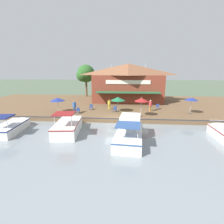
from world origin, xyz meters
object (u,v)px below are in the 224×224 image
(motorboat_mid_row, at_px, (13,126))
(tree_downstream_bank, at_px, (85,74))
(cafe_chair_back_row_seat, at_px, (78,110))
(mooring_post, at_px, (66,114))
(patio_umbrella_near_quay_edge, at_px, (118,99))
(person_near_entrance, at_px, (109,103))
(cafe_chair_under_first_umbrella, at_px, (91,107))
(patio_umbrella_mid_patio_left, at_px, (191,99))
(cafe_chair_far_corner_seat, at_px, (115,109))
(patio_umbrella_far_corner, at_px, (141,100))
(cafe_chair_beside_entrance, at_px, (158,106))
(person_mid_patio, at_px, (74,105))
(motorboat_nearest_quay, at_px, (69,125))
(waterfront_restaurant, at_px, (128,82))
(motorboat_outer_channel, at_px, (130,131))
(tree_behind_restaurant, at_px, (125,76))
(person_at_quay_edge, at_px, (150,104))
(patio_umbrella_by_entrance, at_px, (57,99))

(motorboat_mid_row, xyz_separation_m, tree_downstream_bank, (-23.39, 2.77, 5.24))
(cafe_chair_back_row_seat, height_order, mooring_post, mooring_post)
(patio_umbrella_near_quay_edge, bearing_deg, mooring_post, -59.60)
(person_near_entrance, distance_m, tree_downstream_bank, 16.11)
(patio_umbrella_near_quay_edge, xyz_separation_m, cafe_chair_under_first_umbrella, (-0.96, -4.30, -1.48))
(cafe_chair_under_first_umbrella, bearing_deg, patio_umbrella_mid_patio_left, 85.27)
(cafe_chair_under_first_umbrella, xyz_separation_m, mooring_post, (4.89, -2.41, 0.01))
(cafe_chair_far_corner_seat, height_order, tree_downstream_bank, tree_downstream_bank)
(patio_umbrella_far_corner, xyz_separation_m, cafe_chair_beside_entrance, (-4.62, 2.99, -1.81))
(cafe_chair_back_row_seat, distance_m, person_mid_patio, 0.90)
(person_near_entrance, height_order, mooring_post, person_near_entrance)
(patio_umbrella_far_corner, xyz_separation_m, motorboat_nearest_quay, (5.24, -8.29, -2.14))
(waterfront_restaurant, bearing_deg, person_near_entrance, -19.83)
(cafe_chair_under_first_umbrella, relative_size, motorboat_outer_channel, 0.11)
(patio_umbrella_far_corner, xyz_separation_m, motorboat_mid_row, (5.63, -14.58, -2.26))
(mooring_post, xyz_separation_m, tree_behind_restaurant, (-17.93, 7.57, 4.46))
(mooring_post, bearing_deg, person_mid_patio, 168.80)
(person_near_entrance, height_order, tree_behind_restaurant, tree_behind_restaurant)
(person_at_quay_edge, distance_m, tree_downstream_bank, 20.29)
(tree_behind_restaurant, bearing_deg, motorboat_mid_row, -28.83)
(motorboat_mid_row, height_order, motorboat_nearest_quay, motorboat_nearest_quay)
(patio_umbrella_by_entrance, relative_size, patio_umbrella_mid_patio_left, 0.93)
(mooring_post, bearing_deg, motorboat_mid_row, -47.75)
(patio_umbrella_far_corner, xyz_separation_m, tree_behind_restaurant, (-16.48, -2.41, 2.66))
(cafe_chair_back_row_seat, height_order, person_mid_patio, person_mid_patio)
(cafe_chair_beside_entrance, xyz_separation_m, tree_downstream_bank, (-13.14, -14.80, 4.79))
(patio_umbrella_by_entrance, bearing_deg, person_near_entrance, 109.51)
(patio_umbrella_far_corner, relative_size, person_mid_patio, 1.41)
(mooring_post, distance_m, tree_behind_restaurant, 19.97)
(person_mid_patio, bearing_deg, person_at_quay_edge, 101.14)
(waterfront_restaurant, relative_size, patio_umbrella_by_entrance, 6.28)
(person_mid_patio, bearing_deg, motorboat_nearest_quay, 11.14)
(cafe_chair_far_corner_seat, bearing_deg, motorboat_outer_channel, 13.07)
(person_mid_patio, height_order, person_near_entrance, person_mid_patio)
(cafe_chair_under_first_umbrella, distance_m, mooring_post, 5.45)
(person_near_entrance, xyz_separation_m, person_at_quay_edge, (0.78, 6.37, 0.09))
(patio_umbrella_mid_patio_left, bearing_deg, motorboat_nearest_quay, -64.33)
(cafe_chair_under_first_umbrella, relative_size, tree_behind_restaurant, 0.12)
(person_near_entrance, relative_size, tree_downstream_bank, 0.22)
(patio_umbrella_near_quay_edge, distance_m, person_at_quay_edge, 5.04)
(cafe_chair_beside_entrance, height_order, motorboat_mid_row, motorboat_mid_row)
(cafe_chair_beside_entrance, distance_m, motorboat_mid_row, 20.35)
(waterfront_restaurant, height_order, cafe_chair_under_first_umbrella, waterfront_restaurant)
(cafe_chair_far_corner_seat, bearing_deg, patio_umbrella_by_entrance, -82.65)
(person_near_entrance, xyz_separation_m, mooring_post, (5.38, -5.24, -0.52))
(cafe_chair_under_first_umbrella, xyz_separation_m, tree_downstream_bank, (-14.32, -4.23, 4.79))
(waterfront_restaurant, relative_size, person_at_quay_edge, 8.01)
(cafe_chair_under_first_umbrella, bearing_deg, motorboat_nearest_quay, -4.69)
(cafe_chair_back_row_seat, relative_size, motorboat_nearest_quay, 0.13)
(mooring_post, bearing_deg, motorboat_nearest_quay, 24.11)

